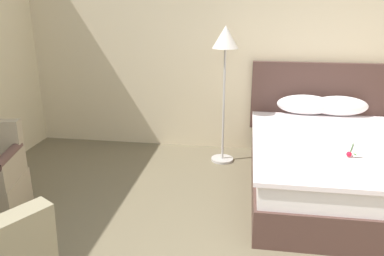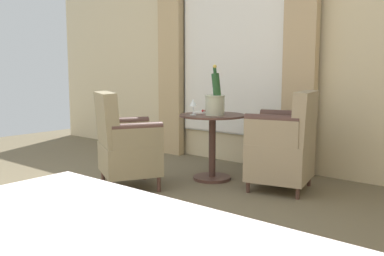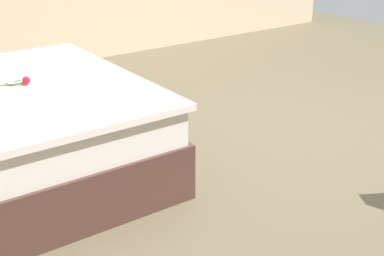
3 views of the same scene
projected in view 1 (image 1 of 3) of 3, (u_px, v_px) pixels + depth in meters
name	position (u px, v px, depth m)	size (l,w,h in m)	color
wall_headboard_side	(261.00, 40.00, 4.76)	(6.29, 0.12, 2.93)	beige
bed	(332.00, 161.00, 3.93)	(1.72, 2.24, 1.21)	#4D332D
floor_lamp_brass	(225.00, 51.00, 4.35)	(0.31, 0.31, 1.67)	#B8B4B1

